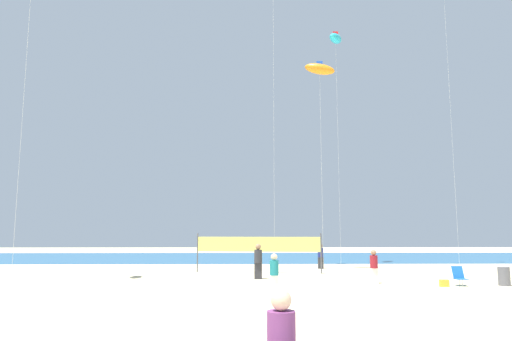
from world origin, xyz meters
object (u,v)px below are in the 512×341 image
object	(u,v)px
kite_cyan_inflatable	(336,39)
beachgoer_navy_shirt	(321,255)
beachgoer_charcoal_shirt	(258,260)
beach_handbag	(444,283)
beachgoer_teal_shirt	(274,272)
kite_orange_inflatable	(320,69)
folding_beach_chair	(459,275)
volleyball_net	(258,246)
beachgoer_maroon_shirt	(374,265)
kite_cyan_diamond	(444,7)
trash_barrel	(504,276)

from	to	relation	value
kite_cyan_inflatable	beachgoer_navy_shirt	bearing A→B (deg)	-119.59
beachgoer_charcoal_shirt	beachgoer_navy_shirt	world-z (taller)	beachgoer_charcoal_shirt
beach_handbag	beachgoer_teal_shirt	bearing A→B (deg)	-164.96
beach_handbag	kite_orange_inflatable	distance (m)	16.39
beachgoer_charcoal_shirt	folding_beach_chair	distance (m)	9.87
beachgoer_teal_shirt	volleyball_net	xyz separation A→B (m)	(-0.40, 9.58, 0.78)
volleyball_net	kite_cyan_inflatable	size ratio (longest dim) A/B	0.41
beachgoer_navy_shirt	folding_beach_chair	bearing A→B (deg)	-43.17
beachgoer_maroon_shirt	kite_orange_inflatable	bearing A→B (deg)	-72.25
folding_beach_chair	kite_cyan_diamond	distance (m)	24.28
beachgoer_navy_shirt	kite_cyan_inflatable	bearing A→B (deg)	81.79
trash_barrel	volleyball_net	world-z (taller)	volleyball_net
folding_beach_chair	kite_cyan_diamond	xyz separation A→B (m)	(5.86, 12.71, 19.83)
beachgoer_maroon_shirt	beachgoer_charcoal_shirt	bearing A→B (deg)	-14.32
folding_beach_chair	volleyball_net	world-z (taller)	volleyball_net
folding_beach_chair	kite_orange_inflatable	bearing A→B (deg)	111.06
folding_beach_chair	beachgoer_navy_shirt	bearing A→B (deg)	105.55
beachgoer_navy_shirt	trash_barrel	bearing A→B (deg)	-34.51
beach_handbag	kite_orange_inflatable	world-z (taller)	kite_orange_inflatable
beachgoer_teal_shirt	trash_barrel	bearing A→B (deg)	-44.58
beachgoer_charcoal_shirt	folding_beach_chair	bearing A→B (deg)	-84.44
beachgoer_maroon_shirt	trash_barrel	bearing A→B (deg)	177.57
beach_handbag	kite_cyan_inflatable	distance (m)	23.07
folding_beach_chair	beachgoer_teal_shirt	bearing A→B (deg)	-173.80
beachgoer_teal_shirt	folding_beach_chair	bearing A→B (deg)	-41.36
trash_barrel	kite_cyan_diamond	bearing A→B (deg)	73.49
beachgoer_maroon_shirt	trash_barrel	xyz separation A→B (m)	(5.79, -1.06, -0.43)
kite_orange_inflatable	folding_beach_chair	bearing A→B (deg)	-59.04
beachgoer_maroon_shirt	beachgoer_teal_shirt	bearing A→B (deg)	42.79
beachgoer_teal_shirt	kite_orange_inflatable	bearing A→B (deg)	13.09
folding_beach_chair	beach_handbag	distance (m)	1.04
kite_cyan_diamond	trash_barrel	bearing A→B (deg)	-106.51
beachgoer_navy_shirt	trash_barrel	distance (m)	12.33
beachgoer_charcoal_shirt	folding_beach_chair	xyz separation A→B (m)	(9.29, -3.29, -0.52)
beachgoer_charcoal_shirt	kite_cyan_diamond	xyz separation A→B (m)	(15.15, 9.42, 19.31)
beachgoer_charcoal_shirt	beachgoer_teal_shirt	bearing A→B (deg)	-150.06
beachgoer_navy_shirt	beachgoer_maroon_shirt	bearing A→B (deg)	-61.62
beachgoer_charcoal_shirt	beach_handbag	size ratio (longest dim) A/B	4.65
beachgoer_navy_shirt	volleyball_net	bearing A→B (deg)	-123.09
beachgoer_maroon_shirt	volleyball_net	bearing A→B (deg)	-39.85
beachgoer_maroon_shirt	volleyball_net	distance (m)	8.19
volleyball_net	kite_cyan_diamond	size ratio (longest dim) A/B	0.36
kite_cyan_inflatable	kite_orange_inflatable	bearing A→B (deg)	-112.03
beachgoer_maroon_shirt	beachgoer_navy_shirt	xyz separation A→B (m)	(-1.12, 9.15, 0.04)
beachgoer_maroon_shirt	kite_orange_inflatable	xyz separation A→B (m)	(-1.26, 7.28, 12.58)
volleyball_net	trash_barrel	bearing A→B (deg)	-32.20
beachgoer_teal_shirt	kite_cyan_diamond	bearing A→B (deg)	-11.32
beach_handbag	kite_cyan_diamond	size ratio (longest dim) A/B	0.02
trash_barrel	kite_orange_inflatable	distance (m)	16.99
beachgoer_charcoal_shirt	beachgoer_maroon_shirt	world-z (taller)	beachgoer_charcoal_shirt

